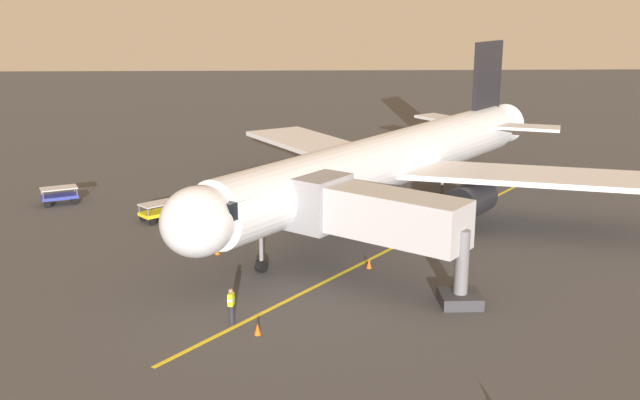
# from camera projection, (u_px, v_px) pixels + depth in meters

# --- Properties ---
(ground_plane) EXTENTS (220.00, 220.00, 0.00)m
(ground_plane) POSITION_uv_depth(u_px,v_px,m) (375.00, 206.00, 54.61)
(ground_plane) COLOR #424244
(apron_lead_in_line) EXTENTS (25.20, 31.37, 0.01)m
(apron_lead_in_line) POSITION_uv_depth(u_px,v_px,m) (400.00, 244.00, 46.11)
(apron_lead_in_line) COLOR yellow
(apron_lead_in_line) RESTS_ON ground
(airplane) EXTENTS (31.93, 34.09, 11.50)m
(airplane) POSITION_uv_depth(u_px,v_px,m) (391.00, 161.00, 51.06)
(airplane) COLOR silver
(airplane) RESTS_ON ground
(jet_bridge) EXTENTS (10.12, 8.77, 5.40)m
(jet_bridge) POSITION_uv_depth(u_px,v_px,m) (367.00, 214.00, 39.30)
(jet_bridge) COLOR #B7B7BC
(jet_bridge) RESTS_ON ground
(ground_crew_marshaller) EXTENTS (0.33, 0.44, 1.71)m
(ground_crew_marshaller) POSITION_uv_depth(u_px,v_px,m) (231.00, 305.00, 34.71)
(ground_crew_marshaller) COLOR #23232D
(ground_crew_marshaller) RESTS_ON ground
(baggage_cart_near_nose) EXTENTS (2.94, 2.37, 1.27)m
(baggage_cart_near_nose) POSITION_uv_depth(u_px,v_px,m) (59.00, 195.00, 55.13)
(baggage_cart_near_nose) COLOR #2D3899
(baggage_cart_near_nose) RESTS_ON ground
(baggage_cart_portside) EXTENTS (2.89, 2.75, 1.27)m
(baggage_cart_portside) POSITION_uv_depth(u_px,v_px,m) (159.00, 211.00, 51.00)
(baggage_cart_portside) COLOR yellow
(baggage_cart_portside) RESTS_ON ground
(safety_cone_nose_left) EXTENTS (0.32, 0.32, 0.55)m
(safety_cone_nose_left) POSITION_uv_depth(u_px,v_px,m) (369.00, 263.00, 41.98)
(safety_cone_nose_left) COLOR #F2590F
(safety_cone_nose_left) RESTS_ON ground
(safety_cone_wing_port) EXTENTS (0.32, 0.32, 0.55)m
(safety_cone_wing_port) POSITION_uv_depth(u_px,v_px,m) (217.00, 250.00, 44.26)
(safety_cone_wing_port) COLOR #F2590F
(safety_cone_wing_port) RESTS_ON ground
(safety_cone_wing_starboard) EXTENTS (0.32, 0.32, 0.55)m
(safety_cone_wing_starboard) POSITION_uv_depth(u_px,v_px,m) (258.00, 329.00, 33.61)
(safety_cone_wing_starboard) COLOR #F2590F
(safety_cone_wing_starboard) RESTS_ON ground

